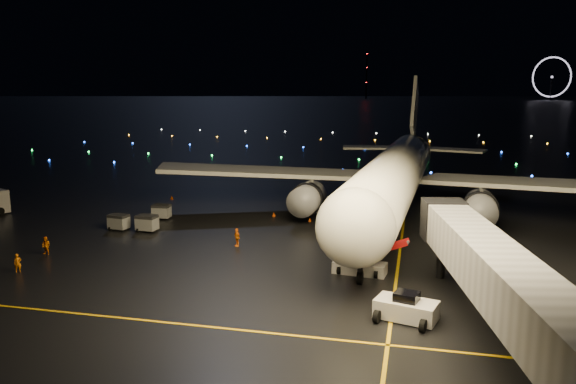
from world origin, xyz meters
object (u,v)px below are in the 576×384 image
at_px(baggage_cart_3, 161,212).
at_px(airliner, 398,145).
at_px(crew_c, 237,237).
at_px(baggage_cart_0, 146,223).
at_px(baggage_cart_1, 119,222).
at_px(crew_b, 46,246).
at_px(crew_a, 18,263).
at_px(pushback_tug, 406,306).
at_px(baggage_cart_2, 147,223).
at_px(belt_loader, 360,255).

bearing_deg(baggage_cart_3, airliner, 14.08).
xyz_separation_m(crew_c, baggage_cart_0, (-11.84, 3.98, -0.12)).
bearing_deg(baggage_cart_0, baggage_cart_1, -172.08).
distance_m(airliner, crew_b, 40.63).
bearing_deg(baggage_cart_3, crew_a, -102.96).
bearing_deg(baggage_cart_0, pushback_tug, -41.40).
relative_size(baggage_cart_0, baggage_cart_2, 0.87).
height_order(pushback_tug, crew_b, pushback_tug).
distance_m(baggage_cart_0, baggage_cart_2, 0.91).
distance_m(belt_loader, baggage_cart_0, 26.30).
bearing_deg(belt_loader, baggage_cart_0, 165.84).
relative_size(crew_a, baggage_cart_1, 0.78).
distance_m(crew_c, baggage_cart_2, 11.77).
height_order(crew_b, baggage_cart_1, baggage_cart_1).
distance_m(crew_b, baggage_cart_2, 11.28).
bearing_deg(airliner, baggage_cart_0, -148.20).
bearing_deg(airliner, baggage_cart_1, -149.22).
bearing_deg(crew_b, pushback_tug, -9.93).
relative_size(crew_b, baggage_cart_3, 0.84).
relative_size(baggage_cart_2, baggage_cart_3, 1.05).
height_order(crew_b, baggage_cart_2, baggage_cart_2).
distance_m(pushback_tug, crew_b, 34.09).
height_order(pushback_tug, crew_c, pushback_tug).
relative_size(belt_loader, baggage_cart_2, 3.04).
height_order(belt_loader, baggage_cart_3, belt_loader).
bearing_deg(crew_b, baggage_cart_3, 78.63).
height_order(pushback_tug, baggage_cart_1, pushback_tug).
bearing_deg(pushback_tug, crew_b, -177.47).
xyz_separation_m(pushback_tug, baggage_cart_2, (-28.04, 17.63, -0.06)).
bearing_deg(baggage_cart_1, crew_a, -85.81).
distance_m(crew_b, baggage_cart_0, 11.73).
bearing_deg(crew_b, baggage_cart_2, 65.60).
height_order(crew_c, baggage_cart_3, crew_c).
relative_size(baggage_cart_0, baggage_cart_1, 0.90).
distance_m(belt_loader, baggage_cart_2, 25.55).
relative_size(belt_loader, crew_a, 4.04).
bearing_deg(airliner, belt_loader, -91.09).
bearing_deg(baggage_cart_0, baggage_cart_2, -63.78).
xyz_separation_m(airliner, crew_a, (-30.22, -29.95, -7.79)).
bearing_deg(crew_b, crew_c, 25.30).
bearing_deg(crew_c, belt_loader, 22.16).
xyz_separation_m(belt_loader, crew_a, (-28.26, -6.26, -0.77)).
distance_m(crew_a, baggage_cart_3, 21.13).
height_order(airliner, baggage_cart_0, airliner).
height_order(crew_a, baggage_cart_2, baggage_cart_2).
bearing_deg(baggage_cart_2, crew_c, -11.68).
height_order(crew_a, baggage_cart_0, crew_a).
bearing_deg(airliner, baggage_cart_2, -146.48).
xyz_separation_m(belt_loader, baggage_cart_1, (-27.32, 8.68, -0.70)).
bearing_deg(pushback_tug, baggage_cart_0, 162.68).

